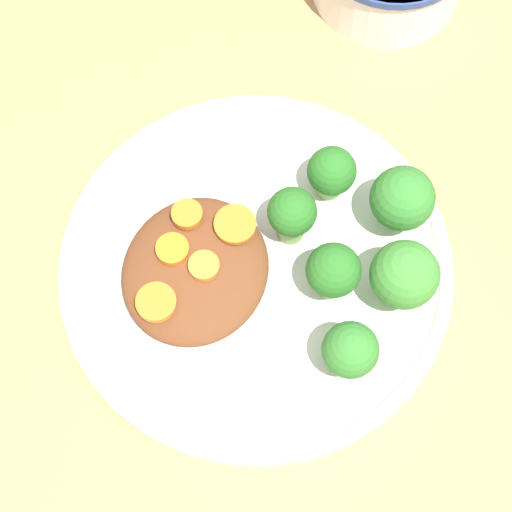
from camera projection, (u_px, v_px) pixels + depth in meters
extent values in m
plane|color=tan|center=(256.00, 274.00, 0.58)|extent=(4.00, 4.00, 0.00)
cylinder|color=silver|center=(256.00, 269.00, 0.57)|extent=(0.26, 0.26, 0.02)
torus|color=silver|center=(256.00, 264.00, 0.57)|extent=(0.26, 0.26, 0.01)
ellipsoid|color=brown|center=(195.00, 270.00, 0.55)|extent=(0.10, 0.09, 0.02)
cylinder|color=#7FA85B|center=(330.00, 285.00, 0.55)|extent=(0.02, 0.02, 0.02)
sphere|color=#286B23|center=(333.00, 273.00, 0.53)|extent=(0.04, 0.04, 0.04)
cylinder|color=#759E51|center=(397.00, 214.00, 0.57)|extent=(0.01, 0.01, 0.02)
sphere|color=#337A2D|center=(402.00, 198.00, 0.55)|extent=(0.04, 0.04, 0.04)
cylinder|color=#759E51|center=(398.00, 288.00, 0.55)|extent=(0.02, 0.02, 0.02)
sphere|color=#3D8433|center=(405.00, 275.00, 0.53)|extent=(0.04, 0.04, 0.04)
cylinder|color=#7FA85B|center=(330.00, 183.00, 0.58)|extent=(0.02, 0.02, 0.02)
sphere|color=#286B23|center=(332.00, 171.00, 0.56)|extent=(0.03, 0.03, 0.03)
cylinder|color=#759E51|center=(347.00, 359.00, 0.53)|extent=(0.02, 0.02, 0.02)
sphere|color=#337A2D|center=(350.00, 350.00, 0.51)|extent=(0.03, 0.03, 0.03)
cylinder|color=#759E51|center=(291.00, 225.00, 0.56)|extent=(0.02, 0.02, 0.02)
sphere|color=#286B23|center=(292.00, 212.00, 0.54)|extent=(0.03, 0.03, 0.03)
cylinder|color=orange|center=(156.00, 302.00, 0.53)|extent=(0.03, 0.03, 0.01)
cylinder|color=orange|center=(235.00, 224.00, 0.55)|extent=(0.03, 0.03, 0.00)
cylinder|color=orange|center=(187.00, 214.00, 0.55)|extent=(0.02, 0.02, 0.01)
cylinder|color=orange|center=(172.00, 249.00, 0.54)|extent=(0.02, 0.02, 0.00)
cylinder|color=orange|center=(204.00, 266.00, 0.54)|extent=(0.02, 0.02, 0.01)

